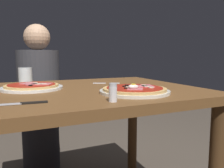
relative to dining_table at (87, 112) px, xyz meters
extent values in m
cube|color=brown|center=(0.00, 0.00, 0.10)|extent=(1.10, 0.90, 0.04)
cylinder|color=#4A3018|center=(0.49, 0.39, -0.28)|extent=(0.07, 0.07, 0.73)
cylinder|color=silver|center=(0.15, -0.22, 0.13)|extent=(0.31, 0.31, 0.01)
cylinder|color=tan|center=(0.15, -0.22, 0.14)|extent=(0.28, 0.28, 0.01)
cylinder|color=#A82314|center=(0.15, -0.22, 0.15)|extent=(0.25, 0.25, 0.00)
torus|color=black|center=(0.12, -0.19, 0.15)|extent=(0.02, 0.02, 0.00)
torus|color=black|center=(0.15, -0.17, 0.15)|extent=(0.02, 0.02, 0.00)
torus|color=black|center=(0.10, -0.24, 0.15)|extent=(0.02, 0.02, 0.00)
torus|color=black|center=(0.14, -0.16, 0.15)|extent=(0.02, 0.02, 0.00)
cube|color=#C65B66|center=(0.22, -0.22, 0.15)|extent=(0.08, 0.10, 0.00)
cube|color=#D16B70|center=(0.18, -0.21, 0.15)|extent=(0.09, 0.06, 0.00)
cube|color=#D16B70|center=(0.12, -0.28, 0.15)|extent=(0.09, 0.08, 0.00)
cylinder|color=beige|center=(0.20, -0.27, 0.15)|extent=(0.03, 0.03, 0.00)
cylinder|color=beige|center=(0.22, -0.19, 0.15)|extent=(0.02, 0.02, 0.00)
cylinder|color=beige|center=(0.12, -0.22, 0.15)|extent=(0.02, 0.02, 0.00)
cylinder|color=beige|center=(0.20, -0.24, 0.15)|extent=(0.03, 0.03, 0.00)
ellipsoid|color=white|center=(0.12, -0.27, 0.16)|extent=(0.04, 0.03, 0.02)
cylinder|color=yellow|center=(0.12, -0.27, 0.17)|extent=(0.02, 0.02, 0.00)
cylinder|color=white|center=(-0.26, 0.09, 0.13)|extent=(0.30, 0.30, 0.01)
cylinder|color=tan|center=(-0.26, 0.09, 0.14)|extent=(0.26, 0.26, 0.01)
cylinder|color=#A82314|center=(-0.26, 0.09, 0.15)|extent=(0.23, 0.23, 0.00)
torus|color=black|center=(-0.25, 0.06, 0.15)|extent=(0.02, 0.02, 0.00)
torus|color=black|center=(-0.27, 0.02, 0.15)|extent=(0.02, 0.02, 0.00)
torus|color=black|center=(-0.25, 0.07, 0.15)|extent=(0.02, 0.02, 0.00)
torus|color=black|center=(-0.24, 0.07, 0.15)|extent=(0.02, 0.02, 0.00)
cube|color=#D16B70|center=(-0.20, 0.05, 0.15)|extent=(0.08, 0.09, 0.00)
cube|color=#C65B66|center=(-0.24, 0.06, 0.15)|extent=(0.10, 0.07, 0.00)
cube|color=#D16B70|center=(-0.27, 0.11, 0.15)|extent=(0.09, 0.10, 0.00)
cylinder|color=beige|center=(-0.24, 0.12, 0.15)|extent=(0.02, 0.02, 0.00)
cylinder|color=beige|center=(-0.22, 0.07, 0.15)|extent=(0.03, 0.03, 0.00)
cylinder|color=beige|center=(-0.23, 0.04, 0.15)|extent=(0.02, 0.02, 0.00)
cylinder|color=beige|center=(-0.20, 0.04, 0.15)|extent=(0.02, 0.02, 0.00)
cylinder|color=silver|center=(-0.27, 0.35, 0.17)|extent=(0.08, 0.08, 0.10)
cylinder|color=silver|center=(-0.27, 0.35, 0.14)|extent=(0.07, 0.07, 0.03)
cube|color=silver|center=(0.13, 0.16, 0.13)|extent=(0.07, 0.04, 0.00)
cube|color=silver|center=(0.22, 0.12, 0.13)|extent=(0.04, 0.02, 0.00)
cube|color=silver|center=(0.22, 0.12, 0.13)|extent=(0.04, 0.02, 0.00)
cube|color=silver|center=(0.22, 0.12, 0.13)|extent=(0.04, 0.02, 0.00)
cube|color=silver|center=(0.22, 0.13, 0.13)|extent=(0.04, 0.02, 0.00)
cube|color=silver|center=(-0.37, -0.27, 0.13)|extent=(0.11, 0.03, 0.00)
cube|color=black|center=(-0.28, -0.28, 0.13)|extent=(0.09, 0.02, 0.01)
cylinder|color=white|center=(-0.02, -0.36, 0.15)|extent=(0.03, 0.03, 0.05)
cylinder|color=silver|center=(-0.02, -0.36, 0.18)|extent=(0.03, 0.03, 0.01)
cylinder|color=black|center=(-0.15, 0.76, -0.42)|extent=(0.29, 0.29, 0.46)
cylinder|color=#38383D|center=(-0.15, 0.76, 0.07)|extent=(0.32, 0.32, 0.52)
sphere|color=tan|center=(-0.15, 0.76, 0.43)|extent=(0.20, 0.20, 0.20)
camera|label=1|loc=(-0.34, -1.08, 0.28)|focal=35.86mm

